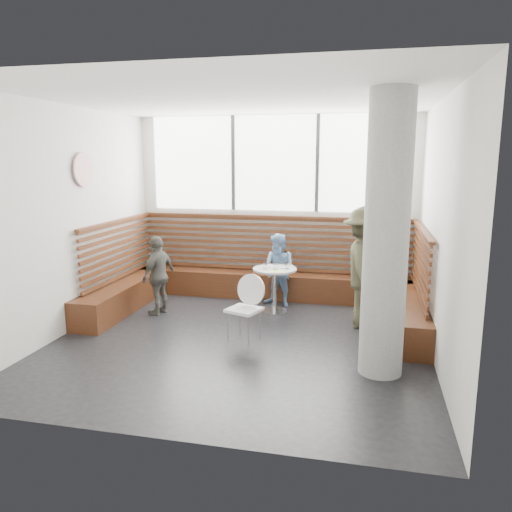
% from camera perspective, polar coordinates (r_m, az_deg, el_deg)
% --- Properties ---
extents(room, '(5.00, 5.00, 3.20)m').
position_cam_1_polar(room, '(6.54, -1.94, 3.54)').
color(room, silver).
rests_on(room, ground).
extents(booth, '(5.00, 2.50, 1.44)m').
position_cam_1_polar(booth, '(8.45, 1.16, -2.96)').
color(booth, '#3E1F0F').
rests_on(booth, ground).
extents(concrete_column, '(0.50, 0.50, 3.20)m').
position_cam_1_polar(concrete_column, '(5.73, 14.67, 2.10)').
color(concrete_column, gray).
rests_on(concrete_column, ground).
extents(wall_art, '(0.03, 0.50, 0.50)m').
position_cam_1_polar(wall_art, '(7.83, -19.13, 9.32)').
color(wall_art, white).
rests_on(wall_art, room).
extents(cafe_table, '(0.71, 0.71, 0.73)m').
position_cam_1_polar(cafe_table, '(8.06, 2.15, -2.84)').
color(cafe_table, silver).
rests_on(cafe_table, ground).
extents(cafe_chair, '(0.43, 0.42, 0.90)m').
position_cam_1_polar(cafe_chair, '(6.84, -1.25, -5.31)').
color(cafe_chair, white).
rests_on(cafe_chair, ground).
extents(adult_man, '(0.75, 1.21, 1.80)m').
position_cam_1_polar(adult_man, '(7.45, 12.35, -1.27)').
color(adult_man, '#403F2A').
rests_on(adult_man, ground).
extents(child_back, '(0.72, 0.63, 1.23)m').
position_cam_1_polar(child_back, '(8.38, 2.71, -1.65)').
color(child_back, '#7197C4').
rests_on(child_back, ground).
extents(child_left, '(0.48, 0.79, 1.27)m').
position_cam_1_polar(child_left, '(8.10, -11.07, -2.15)').
color(child_left, '#595850').
rests_on(child_left, ground).
extents(plate_near, '(0.19, 0.19, 0.01)m').
position_cam_1_polar(plate_near, '(8.12, 1.49, -1.20)').
color(plate_near, white).
rests_on(plate_near, cafe_table).
extents(plate_far, '(0.20, 0.20, 0.01)m').
position_cam_1_polar(plate_far, '(8.09, 2.99, -1.25)').
color(plate_far, white).
rests_on(plate_far, cafe_table).
extents(glass_left, '(0.06, 0.06, 0.10)m').
position_cam_1_polar(glass_left, '(7.97, 1.03, -1.11)').
color(glass_left, white).
rests_on(glass_left, cafe_table).
extents(glass_mid, '(0.07, 0.07, 0.11)m').
position_cam_1_polar(glass_mid, '(7.94, 2.26, -1.12)').
color(glass_mid, white).
rests_on(glass_mid, cafe_table).
extents(glass_right, '(0.07, 0.07, 0.10)m').
position_cam_1_polar(glass_right, '(7.98, 3.57, -1.11)').
color(glass_right, white).
rests_on(glass_right, cafe_table).
extents(menu_card, '(0.24, 0.19, 0.00)m').
position_cam_1_polar(menu_card, '(7.78, 2.35, -1.78)').
color(menu_card, '#A5C64C').
rests_on(menu_card, cafe_table).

